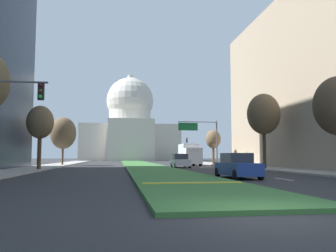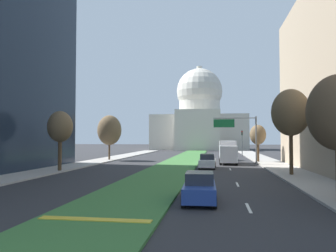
{
  "view_description": "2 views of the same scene",
  "coord_description": "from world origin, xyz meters",
  "px_view_note": "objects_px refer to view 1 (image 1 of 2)",
  "views": [
    {
      "loc": [
        -3.6,
        -8.07,
        1.47
      ],
      "look_at": [
        2.52,
        33.56,
        5.15
      ],
      "focal_mm": 36.38,
      "sensor_mm": 36.0,
      "label": 1
    },
    {
      "loc": [
        5.06,
        -4.86,
        3.59
      ],
      "look_at": [
        -2.54,
        46.57,
        5.56
      ],
      "focal_mm": 34.34,
      "sensor_mm": 36.0,
      "label": 2
    }
  ],
  "objects_px": {
    "traffic_light_far_right": "(187,147)",
    "street_tree_left_mid": "(40,123)",
    "street_tree_right_far": "(213,139)",
    "sedan_midblock": "(180,161)",
    "overhead_guide_sign": "(202,133)",
    "sedan_distant": "(182,159)",
    "street_tree_left_far": "(63,133)",
    "capitol_building": "(130,128)",
    "street_tree_right_mid": "(264,114)",
    "box_truck_delivery": "(190,154)",
    "sedan_lead_stopped": "(237,166)"
  },
  "relations": [
    {
      "from": "traffic_light_far_right",
      "to": "street_tree_left_mid",
      "type": "distance_m",
      "value": 38.96
    },
    {
      "from": "traffic_light_far_right",
      "to": "street_tree_right_far",
      "type": "height_order",
      "value": "street_tree_right_far"
    },
    {
      "from": "street_tree_left_mid",
      "to": "sedan_midblock",
      "type": "bearing_deg",
      "value": 22.64
    },
    {
      "from": "street_tree_right_far",
      "to": "traffic_light_far_right",
      "type": "bearing_deg",
      "value": 93.71
    },
    {
      "from": "traffic_light_far_right",
      "to": "street_tree_right_far",
      "type": "bearing_deg",
      "value": -86.29
    },
    {
      "from": "overhead_guide_sign",
      "to": "sedan_distant",
      "type": "distance_m",
      "value": 9.88
    },
    {
      "from": "traffic_light_far_right",
      "to": "street_tree_left_far",
      "type": "bearing_deg",
      "value": -145.87
    },
    {
      "from": "overhead_guide_sign",
      "to": "sedan_midblock",
      "type": "height_order",
      "value": "overhead_guide_sign"
    },
    {
      "from": "street_tree_right_far",
      "to": "sedan_distant",
      "type": "xyz_separation_m",
      "value": [
        -4.27,
        4.27,
        -3.18
      ]
    },
    {
      "from": "street_tree_left_mid",
      "to": "street_tree_right_far",
      "type": "relative_size",
      "value": 1.17
    },
    {
      "from": "capitol_building",
      "to": "street_tree_left_mid",
      "type": "bearing_deg",
      "value": -99.09
    },
    {
      "from": "street_tree_left_mid",
      "to": "street_tree_left_far",
      "type": "height_order",
      "value": "street_tree_left_far"
    },
    {
      "from": "capitol_building",
      "to": "street_tree_right_mid",
      "type": "relative_size",
      "value": 3.57
    },
    {
      "from": "traffic_light_far_right",
      "to": "box_truck_delivery",
      "type": "xyz_separation_m",
      "value": [
        -3.46,
        -18.86,
        -1.64
      ]
    },
    {
      "from": "box_truck_delivery",
      "to": "overhead_guide_sign",
      "type": "bearing_deg",
      "value": -48.16
    },
    {
      "from": "capitol_building",
      "to": "overhead_guide_sign",
      "type": "relative_size",
      "value": 4.55
    },
    {
      "from": "traffic_light_far_right",
      "to": "capitol_building",
      "type": "bearing_deg",
      "value": 104.85
    },
    {
      "from": "street_tree_left_far",
      "to": "street_tree_right_far",
      "type": "height_order",
      "value": "street_tree_left_far"
    },
    {
      "from": "sedan_midblock",
      "to": "traffic_light_far_right",
      "type": "bearing_deg",
      "value": 76.69
    },
    {
      "from": "street_tree_left_far",
      "to": "street_tree_right_far",
      "type": "distance_m",
      "value": 23.11
    },
    {
      "from": "sedan_lead_stopped",
      "to": "street_tree_right_mid",
      "type": "bearing_deg",
      "value": 59.49
    },
    {
      "from": "traffic_light_far_right",
      "to": "street_tree_right_mid",
      "type": "relative_size",
      "value": 0.63
    },
    {
      "from": "sedan_distant",
      "to": "street_tree_right_far",
      "type": "bearing_deg",
      "value": -45.0
    },
    {
      "from": "box_truck_delivery",
      "to": "street_tree_left_mid",
      "type": "bearing_deg",
      "value": -143.29
    },
    {
      "from": "traffic_light_far_right",
      "to": "sedan_lead_stopped",
      "type": "xyz_separation_m",
      "value": [
        -6.08,
        -46.27,
        -2.54
      ]
    },
    {
      "from": "street_tree_right_mid",
      "to": "sedan_distant",
      "type": "relative_size",
      "value": 1.88
    },
    {
      "from": "traffic_light_far_right",
      "to": "sedan_lead_stopped",
      "type": "height_order",
      "value": "traffic_light_far_right"
    },
    {
      "from": "overhead_guide_sign",
      "to": "street_tree_right_far",
      "type": "distance_m",
      "value": 5.64
    },
    {
      "from": "street_tree_left_mid",
      "to": "street_tree_right_mid",
      "type": "distance_m",
      "value": 23.57
    },
    {
      "from": "street_tree_right_mid",
      "to": "street_tree_right_far",
      "type": "height_order",
      "value": "street_tree_right_mid"
    },
    {
      "from": "traffic_light_far_right",
      "to": "sedan_lead_stopped",
      "type": "distance_m",
      "value": 46.74
    },
    {
      "from": "street_tree_left_mid",
      "to": "street_tree_right_mid",
      "type": "xyz_separation_m",
      "value": [
        23.54,
        -0.29,
        1.25
      ]
    },
    {
      "from": "sedan_lead_stopped",
      "to": "sedan_midblock",
      "type": "height_order",
      "value": "sedan_midblock"
    },
    {
      "from": "capitol_building",
      "to": "street_tree_right_far",
      "type": "height_order",
      "value": "capitol_building"
    },
    {
      "from": "sedan_midblock",
      "to": "street_tree_left_far",
      "type": "bearing_deg",
      "value": 145.4
    },
    {
      "from": "capitol_building",
      "to": "sedan_lead_stopped",
      "type": "bearing_deg",
      "value": -87.19
    },
    {
      "from": "overhead_guide_sign",
      "to": "street_tree_left_mid",
      "type": "relative_size",
      "value": 1.0
    },
    {
      "from": "street_tree_right_far",
      "to": "sedan_distant",
      "type": "distance_m",
      "value": 6.83
    },
    {
      "from": "street_tree_right_mid",
      "to": "street_tree_right_far",
      "type": "xyz_separation_m",
      "value": [
        -0.91,
        16.89,
        -1.98
      ]
    },
    {
      "from": "box_truck_delivery",
      "to": "street_tree_right_mid",
      "type": "bearing_deg",
      "value": -68.66
    },
    {
      "from": "street_tree_right_mid",
      "to": "sedan_midblock",
      "type": "relative_size",
      "value": 1.9
    },
    {
      "from": "street_tree_right_far",
      "to": "box_truck_delivery",
      "type": "xyz_separation_m",
      "value": [
        -4.49,
        -3.07,
        -2.35
      ]
    },
    {
      "from": "street_tree_left_mid",
      "to": "street_tree_left_far",
      "type": "xyz_separation_m",
      "value": [
        -0.45,
        17.44,
        0.11
      ]
    },
    {
      "from": "overhead_guide_sign",
      "to": "sedan_distant",
      "type": "bearing_deg",
      "value": 98.11
    },
    {
      "from": "street_tree_left_mid",
      "to": "sedan_midblock",
      "type": "xyz_separation_m",
      "value": [
        15.47,
        6.45,
        -3.96
      ]
    },
    {
      "from": "overhead_guide_sign",
      "to": "sedan_distant",
      "type": "xyz_separation_m",
      "value": [
        -1.29,
        9.02,
        -3.81
      ]
    },
    {
      "from": "street_tree_right_far",
      "to": "capitol_building",
      "type": "bearing_deg",
      "value": 101.69
    },
    {
      "from": "overhead_guide_sign",
      "to": "traffic_light_far_right",
      "type": "bearing_deg",
      "value": 84.54
    },
    {
      "from": "sedan_distant",
      "to": "box_truck_delivery",
      "type": "relative_size",
      "value": 0.69
    },
    {
      "from": "street_tree_right_mid",
      "to": "street_tree_left_far",
      "type": "xyz_separation_m",
      "value": [
        -23.99,
        17.72,
        -1.15
      ]
    }
  ]
}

